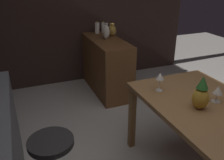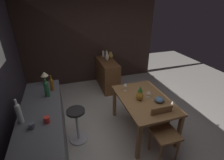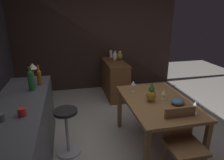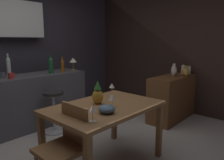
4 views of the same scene
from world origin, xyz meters
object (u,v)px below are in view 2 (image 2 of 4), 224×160
at_px(dining_table, 144,102).
at_px(cup_slate, 32,126).
at_px(cup_red, 47,120).
at_px(vase_brass, 111,55).
at_px(chair_near_window, 163,130).
at_px(bar_stool, 77,125).
at_px(sideboard_cabinet, 107,74).
at_px(pillar_candle_tall, 107,53).
at_px(wine_glass_center, 125,85).
at_px(wine_glass_right, 172,103).
at_px(counter_lamp, 44,74).
at_px(pillar_candle_short, 103,54).
at_px(wine_glass_left, 149,92).
at_px(wine_bottle_amber, 52,84).
at_px(fruit_bowl, 159,100).
at_px(vase_ceramic_ivory, 107,57).
at_px(wine_bottle_green, 46,88).
at_px(pineapple_centerpiece, 140,94).
at_px(wine_bottle_clear, 19,112).

xyz_separation_m(dining_table, cup_slate, (-0.40, 1.85, 0.29)).
bearing_deg(cup_red, vase_brass, -34.24).
relative_size(chair_near_window, vase_brass, 4.65).
xyz_separation_m(bar_stool, cup_red, (-0.46, 0.41, 0.58)).
height_order(cup_slate, vase_brass, vase_brass).
height_order(sideboard_cabinet, cup_red, cup_red).
xyz_separation_m(sideboard_cabinet, pillar_candle_tall, (0.43, -0.11, 0.49)).
distance_m(wine_glass_center, vase_brass, 1.77).
xyz_separation_m(wine_glass_right, cup_slate, (0.04, 2.12, 0.08)).
height_order(cup_red, cup_slate, cup_red).
xyz_separation_m(counter_lamp, pillar_candle_short, (1.48, -1.58, -0.18)).
xyz_separation_m(sideboard_cabinet, chair_near_window, (-2.55, -0.19, 0.08)).
bearing_deg(cup_slate, wine_glass_left, -77.80).
relative_size(wine_glass_right, wine_bottle_amber, 0.56).
relative_size(fruit_bowl, cup_red, 1.50).
bearing_deg(pillar_candle_tall, bar_stool, 151.63).
bearing_deg(pillar_candle_short, fruit_bowl, -172.41).
bearing_deg(wine_bottle_amber, chair_near_window, -124.93).
relative_size(bar_stool, vase_ceramic_ivory, 2.88).
distance_m(chair_near_window, wine_bottle_green, 2.05).
distance_m(chair_near_window, fruit_bowl, 0.53).
relative_size(chair_near_window, counter_lamp, 3.59).
bearing_deg(pineapple_centerpiece, wine_glass_center, 18.06).
bearing_deg(vase_ceramic_ivory, pillar_candle_short, 0.21).
distance_m(cup_red, vase_ceramic_ivory, 2.77).
xyz_separation_m(wine_glass_center, cup_slate, (-0.78, 1.61, 0.07)).
bearing_deg(wine_glass_right, sideboard_cabinet, 9.79).
bearing_deg(wine_glass_left, wine_glass_right, -158.86).
height_order(wine_glass_center, fruit_bowl, wine_glass_center).
distance_m(sideboard_cabinet, bar_stool, 2.15).
height_order(dining_table, wine_bottle_clear, wine_bottle_clear).
relative_size(pillar_candle_tall, pillar_candle_short, 0.92).
bearing_deg(counter_lamp, wine_bottle_clear, 166.21).
xyz_separation_m(wine_bottle_amber, pillar_candle_tall, (1.84, -1.56, -0.13)).
bearing_deg(pillar_candle_tall, wine_glass_left, -177.06).
distance_m(sideboard_cabinet, wine_glass_center, 1.65).
xyz_separation_m(wine_glass_center, pineapple_centerpiece, (-0.39, -0.13, -0.02)).
xyz_separation_m(dining_table, vase_ceramic_ivory, (1.97, 0.14, 0.28)).
relative_size(counter_lamp, vase_ceramic_ivory, 1.03).
distance_m(cup_red, vase_brass, 2.99).
relative_size(wine_glass_left, fruit_bowl, 0.82).
relative_size(fruit_bowl, cup_slate, 1.52).
bearing_deg(wine_glass_center, sideboard_cabinet, -3.26).
relative_size(sideboard_cabinet, bar_stool, 1.63).
bearing_deg(counter_lamp, pillar_candle_short, -46.85).
bearing_deg(sideboard_cabinet, wine_bottle_clear, 139.81).
distance_m(wine_glass_center, cup_slate, 1.79).
bearing_deg(bar_stool, dining_table, -95.51).
xyz_separation_m(bar_stool, wine_glass_left, (-0.10, -1.35, 0.48)).
relative_size(wine_glass_left, pineapple_centerpiece, 0.52).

